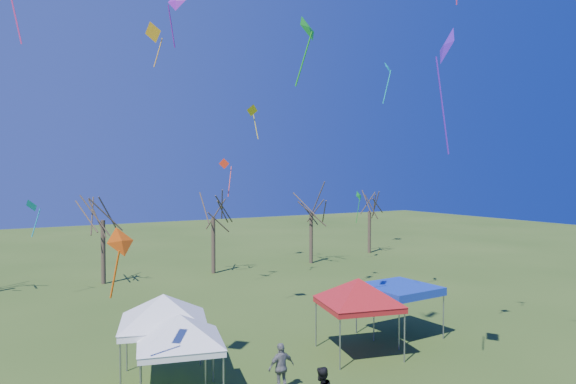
{
  "coord_description": "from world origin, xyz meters",
  "views": [
    {
      "loc": [
        -9.55,
        -14.27,
        7.96
      ],
      "look_at": [
        0.61,
        3.0,
        7.26
      ],
      "focal_mm": 32.0,
      "sensor_mm": 36.0,
      "label": 1
    }
  ],
  "objects_px": {
    "tree_2": "(103,197)",
    "tent_white_west": "(180,320)",
    "tent_red": "(359,283)",
    "tree_3": "(213,198)",
    "tent_white_mid": "(163,300)",
    "tree_5": "(370,196)",
    "tree_4": "(311,195)",
    "tent_blue": "(399,290)",
    "person_grey": "(281,367)"
  },
  "relations": [
    {
      "from": "tree_2",
      "to": "tent_white_west",
      "type": "relative_size",
      "value": 2.1
    },
    {
      "from": "tree_2",
      "to": "tent_red",
      "type": "bearing_deg",
      "value": -71.88
    },
    {
      "from": "tree_3",
      "to": "tent_white_mid",
      "type": "distance_m",
      "value": 21.8
    },
    {
      "from": "tree_5",
      "to": "tent_white_west",
      "type": "xyz_separation_m",
      "value": [
        -27.55,
        -23.14,
        -2.87
      ]
    },
    {
      "from": "tent_white_mid",
      "to": "tree_2",
      "type": "bearing_deg",
      "value": 85.71
    },
    {
      "from": "tree_4",
      "to": "tent_white_mid",
      "type": "relative_size",
      "value": 1.86
    },
    {
      "from": "tent_blue",
      "to": "tree_3",
      "type": "bearing_deg",
      "value": 95.21
    },
    {
      "from": "tree_3",
      "to": "tree_5",
      "type": "distance_m",
      "value": 17.81
    },
    {
      "from": "tree_5",
      "to": "tree_2",
      "type": "bearing_deg",
      "value": -176.3
    },
    {
      "from": "tree_2",
      "to": "tent_white_mid",
      "type": "bearing_deg",
      "value": -94.29
    },
    {
      "from": "tree_5",
      "to": "tent_blue",
      "type": "height_order",
      "value": "tree_5"
    },
    {
      "from": "tent_blue",
      "to": "tent_white_west",
      "type": "bearing_deg",
      "value": -172.39
    },
    {
      "from": "tent_red",
      "to": "person_grey",
      "type": "distance_m",
      "value": 5.59
    },
    {
      "from": "tent_white_west",
      "to": "tent_white_mid",
      "type": "xyz_separation_m",
      "value": [
        -0.01,
        1.9,
        0.3
      ]
    },
    {
      "from": "tent_white_west",
      "to": "tent_blue",
      "type": "height_order",
      "value": "tent_white_west"
    },
    {
      "from": "tent_white_west",
      "to": "tent_blue",
      "type": "relative_size",
      "value": 1.18
    },
    {
      "from": "tent_red",
      "to": "tree_4",
      "type": "bearing_deg",
      "value": 62.1
    },
    {
      "from": "tent_red",
      "to": "tent_white_mid",
      "type": "bearing_deg",
      "value": 170.69
    },
    {
      "from": "tent_white_mid",
      "to": "person_grey",
      "type": "height_order",
      "value": "tent_white_mid"
    },
    {
      "from": "tree_3",
      "to": "tent_white_west",
      "type": "xyz_separation_m",
      "value": [
        -9.86,
        -21.12,
        -3.22
      ]
    },
    {
      "from": "tree_4",
      "to": "tent_white_west",
      "type": "bearing_deg",
      "value": -132.3
    },
    {
      "from": "tent_white_mid",
      "to": "tent_blue",
      "type": "distance_m",
      "value": 11.69
    },
    {
      "from": "tree_4",
      "to": "tent_blue",
      "type": "height_order",
      "value": "tree_4"
    },
    {
      "from": "tree_3",
      "to": "tree_4",
      "type": "bearing_deg",
      "value": -0.26
    },
    {
      "from": "tree_3",
      "to": "tent_white_mid",
      "type": "height_order",
      "value": "tree_3"
    },
    {
      "from": "tree_3",
      "to": "tent_blue",
      "type": "relative_size",
      "value": 2.4
    },
    {
      "from": "tent_white_west",
      "to": "person_grey",
      "type": "bearing_deg",
      "value": -17.56
    },
    {
      "from": "tree_5",
      "to": "tent_blue",
      "type": "xyz_separation_m",
      "value": [
        -15.9,
        -21.59,
        -3.44
      ]
    },
    {
      "from": "tree_2",
      "to": "tree_3",
      "type": "xyz_separation_m",
      "value": [
        8.4,
        -0.33,
        -0.21
      ]
    },
    {
      "from": "tent_white_west",
      "to": "tent_red",
      "type": "distance_m",
      "value": 8.33
    },
    {
      "from": "tree_2",
      "to": "tree_4",
      "type": "height_order",
      "value": "tree_2"
    },
    {
      "from": "tent_white_west",
      "to": "tree_4",
      "type": "bearing_deg",
      "value": 47.7
    },
    {
      "from": "tent_white_mid",
      "to": "tree_4",
      "type": "bearing_deg",
      "value": 44.99
    },
    {
      "from": "person_grey",
      "to": "tree_3",
      "type": "bearing_deg",
      "value": -106.34
    },
    {
      "from": "tent_white_mid",
      "to": "tree_3",
      "type": "bearing_deg",
      "value": 62.83
    },
    {
      "from": "tree_2",
      "to": "tent_blue",
      "type": "distance_m",
      "value": 22.71
    },
    {
      "from": "tree_4",
      "to": "person_grey",
      "type": "distance_m",
      "value": 27.67
    },
    {
      "from": "tent_white_mid",
      "to": "tent_blue",
      "type": "height_order",
      "value": "tent_white_mid"
    },
    {
      "from": "tent_white_west",
      "to": "tree_5",
      "type": "bearing_deg",
      "value": 40.03
    },
    {
      "from": "tent_white_west",
      "to": "person_grey",
      "type": "relative_size",
      "value": 2.18
    },
    {
      "from": "tent_white_west",
      "to": "tent_white_mid",
      "type": "distance_m",
      "value": 1.92
    },
    {
      "from": "tree_3",
      "to": "tent_white_mid",
      "type": "relative_size",
      "value": 1.86
    },
    {
      "from": "tree_5",
      "to": "tent_white_west",
      "type": "bearing_deg",
      "value": -139.97
    },
    {
      "from": "tree_2",
      "to": "person_grey",
      "type": "bearing_deg",
      "value": -84.93
    },
    {
      "from": "tent_white_mid",
      "to": "tree_5",
      "type": "bearing_deg",
      "value": 37.63
    },
    {
      "from": "tent_white_west",
      "to": "tree_2",
      "type": "bearing_deg",
      "value": 86.11
    },
    {
      "from": "tree_3",
      "to": "tent_white_mid",
      "type": "bearing_deg",
      "value": -117.17
    },
    {
      "from": "tree_3",
      "to": "person_grey",
      "type": "bearing_deg",
      "value": -106.07
    },
    {
      "from": "tent_blue",
      "to": "tree_4",
      "type": "bearing_deg",
      "value": 68.89
    },
    {
      "from": "tree_3",
      "to": "person_grey",
      "type": "height_order",
      "value": "tree_3"
    }
  ]
}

